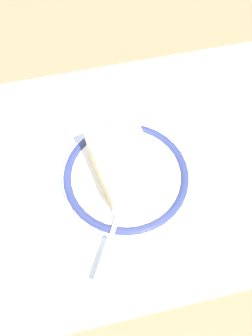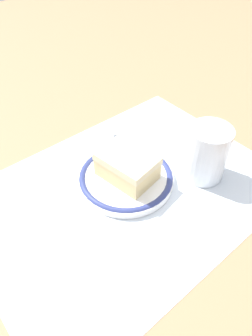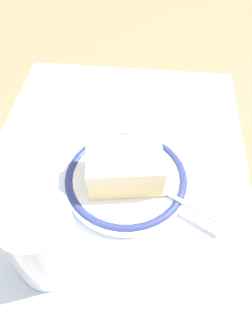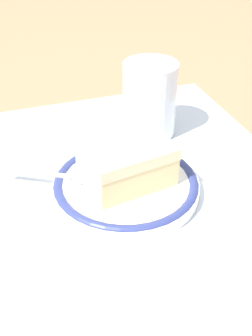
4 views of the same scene
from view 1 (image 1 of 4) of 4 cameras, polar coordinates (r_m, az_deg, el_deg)
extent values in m
plane|color=#9E7551|center=(0.53, 0.95, 0.19)|extent=(2.40, 2.40, 0.00)
cube|color=silver|center=(0.53, 0.95, 0.23)|extent=(0.54, 0.40, 0.00)
cylinder|color=white|center=(0.52, 0.00, -1.47)|extent=(0.17, 0.17, 0.01)
torus|color=navy|center=(0.51, 0.00, -1.26)|extent=(0.17, 0.17, 0.01)
cube|color=beige|center=(0.49, -0.23, 0.00)|extent=(0.09, 0.11, 0.04)
cube|color=beige|center=(0.47, -0.24, 1.46)|extent=(0.09, 0.11, 0.01)
ellipsoid|color=silver|center=(0.48, -0.74, -5.57)|extent=(0.04, 0.05, 0.01)
cylinder|color=silver|center=(0.47, -2.98, -12.41)|extent=(0.05, 0.08, 0.01)
cylinder|color=silver|center=(0.52, -15.53, 5.54)|extent=(0.08, 0.08, 0.10)
cylinder|color=brown|center=(0.54, -14.84, 3.87)|extent=(0.07, 0.07, 0.05)
camera|label=2|loc=(0.62, 29.22, 53.33)|focal=33.17mm
camera|label=3|loc=(0.31, -58.27, 16.21)|focal=33.75mm
camera|label=4|loc=(0.47, 61.63, 12.68)|focal=46.02mm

